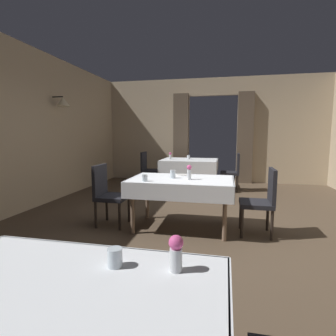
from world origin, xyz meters
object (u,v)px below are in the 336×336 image
object	(u,v)px
chair_far_right	(233,170)
chair_mid_left	(107,192)
flower_vase_near	(176,252)
plate_mid_b	(182,175)
glass_mid_d	(145,178)
glass_far_b	(189,157)
dining_table_far	(189,163)
chair_mid_right	(262,198)
dining_table_near	(54,314)
chair_far_left	(148,168)
flower_vase_mid	(189,172)
flower_vase_far	(170,155)
glass_near_b	(115,257)
glass_mid_c	(173,174)

from	to	relation	value
chair_far_right	chair_mid_left	bearing A→B (deg)	-122.90
flower_vase_near	plate_mid_b	bearing A→B (deg)	98.70
glass_mid_d	glass_far_b	world-z (taller)	glass_far_b
dining_table_far	chair_mid_right	size ratio (longest dim) A/B	1.52
dining_table_near	chair_far_left	distance (m)	5.99
dining_table_near	chair_far_left	xyz separation A→B (m)	(-1.33, 5.84, -0.15)
glass_mid_d	chair_far_right	bearing A→B (deg)	68.77
dining_table_near	dining_table_far	xyz separation A→B (m)	(-0.24, 5.89, -0.01)
flower_vase_mid	glass_mid_d	bearing A→B (deg)	-155.19
flower_vase_mid	flower_vase_far	xyz separation A→B (m)	(-0.90, 3.01, -0.02)
glass_near_b	flower_vase_mid	distance (m)	2.59
flower_vase_far	glass_far_b	size ratio (longest dim) A/B	1.71
dining_table_near	glass_mid_c	bearing A→B (deg)	91.69
dining_table_far	glass_near_b	xyz separation A→B (m)	(0.39, -5.63, 0.14)
dining_table_near	chair_mid_left	size ratio (longest dim) A/B	1.52
flower_vase_mid	flower_vase_far	world-z (taller)	flower_vase_mid
flower_vase_mid	glass_mid_c	bearing A→B (deg)	164.67
chair_mid_left	plate_mid_b	bearing A→B (deg)	19.77
dining_table_far	glass_far_b	xyz separation A→B (m)	(-0.04, 0.09, 0.15)
chair_mid_left	chair_mid_right	distance (m)	2.27
dining_table_near	dining_table_far	distance (m)	5.90
dining_table_near	glass_far_b	world-z (taller)	glass_far_b
chair_mid_right	glass_mid_d	bearing A→B (deg)	-168.75
chair_mid_right	dining_table_far	bearing A→B (deg)	115.31
chair_mid_right	flower_vase_mid	world-z (taller)	flower_vase_mid
chair_mid_right	chair_far_left	size ratio (longest dim) A/B	1.00
plate_mid_b	flower_vase_far	bearing A→B (deg)	105.69
dining_table_far	chair_far_left	bearing A→B (deg)	-177.29
chair_far_right	glass_mid_c	xyz separation A→B (m)	(-0.94, -2.92, 0.29)
flower_vase_far	glass_far_b	bearing A→B (deg)	15.26
dining_table_far	flower_vase_near	bearing A→B (deg)	-82.99
chair_mid_right	chair_far_right	size ratio (longest dim) A/B	1.00
flower_vase_far	flower_vase_near	bearing A→B (deg)	-77.96
dining_table_near	chair_far_right	xyz separation A→B (m)	(0.85, 5.84, -0.15)
flower_vase_near	glass_far_b	distance (m)	5.75
glass_near_b	glass_mid_d	size ratio (longest dim) A/B	1.00
flower_vase_near	glass_near_b	bearing A→B (deg)	-176.18
dining_table_far	plate_mid_b	size ratio (longest dim) A/B	7.27
glass_mid_d	flower_vase_far	bearing A→B (deg)	95.67
chair_mid_left	glass_far_b	distance (m)	3.26
chair_mid_left	flower_vase_mid	xyz separation A→B (m)	(1.26, 0.01, 0.35)
dining_table_near	flower_vase_mid	size ratio (longest dim) A/B	6.72
dining_table_far	chair_far_right	xyz separation A→B (m)	(1.09, -0.05, -0.14)
chair_mid_left	glass_near_b	world-z (taller)	chair_mid_left
chair_mid_right	glass_mid_d	world-z (taller)	chair_mid_right
dining_table_far	glass_mid_c	xyz separation A→B (m)	(0.15, -2.97, 0.15)
chair_mid_right	plate_mid_b	world-z (taller)	chair_mid_right
chair_mid_right	flower_vase_far	bearing A→B (deg)	122.90
chair_mid_right	glass_mid_c	xyz separation A→B (m)	(-1.26, 0.02, 0.29)
dining_table_far	flower_vase_mid	distance (m)	3.07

